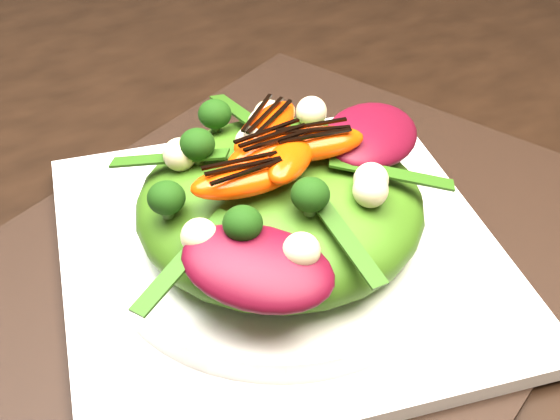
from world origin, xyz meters
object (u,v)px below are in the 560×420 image
salad_bowl (280,237)px  plate_base (280,253)px  placemat (280,261)px  orange_segment (261,154)px  lettuce_mound (280,204)px  dining_table (249,160)px

salad_bowl → plate_base: bearing=90.0°
placemat → orange_segment: bearing=147.0°
orange_segment → placemat: bearing=-33.0°
placemat → salad_bowl: size_ratio=2.07×
salad_bowl → orange_segment: 0.07m
placemat → lettuce_mound: lettuce_mound is taller
placemat → lettuce_mound: size_ratio=2.57×
dining_table → salad_bowl: dining_table is taller
plate_base → dining_table: bearing=68.4°
lettuce_mound → plate_base: bearing=0.0°
plate_base → orange_segment: bearing=147.0°
plate_base → orange_segment: size_ratio=4.48×
dining_table → orange_segment: 0.19m
dining_table → orange_segment: dining_table is taller
placemat → lettuce_mound: (0.00, 0.00, 0.05)m
dining_table → lettuce_mound: bearing=-111.6°
dining_table → plate_base: bearing=-111.6°
placemat → salad_bowl: (0.00, 0.00, 0.02)m
salad_bowl → lettuce_mound: size_ratio=1.24×
plate_base → salad_bowl: salad_bowl is taller
dining_table → lettuce_mound: size_ratio=8.57×
plate_base → lettuce_mound: size_ratio=1.55×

